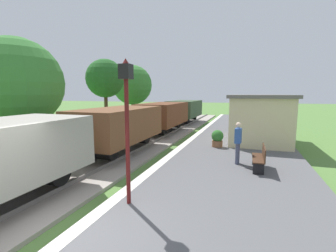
{
  "coord_description": "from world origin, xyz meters",
  "views": [
    {
      "loc": [
        3.72,
        -3.42,
        3.1
      ],
      "look_at": [
        0.23,
        6.95,
        1.6
      ],
      "focal_mm": 25.39,
      "sensor_mm": 36.0,
      "label": 1
    }
  ],
  "objects_px": {
    "potted_planter": "(217,138)",
    "tree_trackside_far": "(105,79)",
    "station_hut": "(259,117)",
    "tree_field_left": "(132,85)",
    "bench_near_hut": "(260,157)",
    "lamp_post_near": "(127,106)",
    "freight_train": "(146,121)",
    "tree_trackside_mid": "(17,83)",
    "person_waiting": "(238,141)"
  },
  "relations": [
    {
      "from": "potted_planter",
      "to": "tree_trackside_far",
      "type": "relative_size",
      "value": 0.16
    },
    {
      "from": "station_hut",
      "to": "tree_field_left",
      "type": "height_order",
      "value": "tree_field_left"
    },
    {
      "from": "station_hut",
      "to": "potted_planter",
      "type": "bearing_deg",
      "value": -128.43
    },
    {
      "from": "bench_near_hut",
      "to": "lamp_post_near",
      "type": "height_order",
      "value": "lamp_post_near"
    },
    {
      "from": "freight_train",
      "to": "tree_field_left",
      "type": "bearing_deg",
      "value": 121.82
    },
    {
      "from": "bench_near_hut",
      "to": "tree_trackside_mid",
      "type": "distance_m",
      "value": 11.09
    },
    {
      "from": "freight_train",
      "to": "tree_trackside_mid",
      "type": "xyz_separation_m",
      "value": [
        -4.02,
        -5.46,
        2.18
      ]
    },
    {
      "from": "freight_train",
      "to": "tree_field_left",
      "type": "height_order",
      "value": "tree_field_left"
    },
    {
      "from": "person_waiting",
      "to": "lamp_post_near",
      "type": "height_order",
      "value": "lamp_post_near"
    },
    {
      "from": "lamp_post_near",
      "to": "bench_near_hut",
      "type": "bearing_deg",
      "value": 50.2
    },
    {
      "from": "lamp_post_near",
      "to": "station_hut",
      "type": "bearing_deg",
      "value": 70.9
    },
    {
      "from": "potted_planter",
      "to": "tree_trackside_mid",
      "type": "xyz_separation_m",
      "value": [
        -8.66,
        -4.47,
        2.85
      ]
    },
    {
      "from": "potted_planter",
      "to": "tree_trackside_far",
      "type": "distance_m",
      "value": 10.47
    },
    {
      "from": "tree_field_left",
      "to": "tree_trackside_far",
      "type": "bearing_deg",
      "value": -84.85
    },
    {
      "from": "person_waiting",
      "to": "lamp_post_near",
      "type": "xyz_separation_m",
      "value": [
        -2.53,
        -4.59,
        1.62
      ]
    },
    {
      "from": "station_hut",
      "to": "tree_trackside_mid",
      "type": "relative_size",
      "value": 1.03
    },
    {
      "from": "person_waiting",
      "to": "tree_trackside_far",
      "type": "relative_size",
      "value": 0.3
    },
    {
      "from": "tree_trackside_far",
      "to": "station_hut",
      "type": "bearing_deg",
      "value": -4.19
    },
    {
      "from": "person_waiting",
      "to": "potted_planter",
      "type": "bearing_deg",
      "value": -61.97
    },
    {
      "from": "bench_near_hut",
      "to": "lamp_post_near",
      "type": "distance_m",
      "value": 5.67
    },
    {
      "from": "person_waiting",
      "to": "bench_near_hut",
      "type": "bearing_deg",
      "value": 153.69
    },
    {
      "from": "station_hut",
      "to": "tree_trackside_mid",
      "type": "xyz_separation_m",
      "value": [
        -10.82,
        -7.2,
        1.92
      ]
    },
    {
      "from": "lamp_post_near",
      "to": "tree_field_left",
      "type": "xyz_separation_m",
      "value": [
        -8.32,
        16.63,
        1.16
      ]
    },
    {
      "from": "bench_near_hut",
      "to": "potted_planter",
      "type": "relative_size",
      "value": 1.64
    },
    {
      "from": "potted_planter",
      "to": "tree_field_left",
      "type": "xyz_separation_m",
      "value": [
        -9.7,
        9.14,
        3.24
      ]
    },
    {
      "from": "freight_train",
      "to": "station_hut",
      "type": "height_order",
      "value": "station_hut"
    },
    {
      "from": "freight_train",
      "to": "lamp_post_near",
      "type": "height_order",
      "value": "lamp_post_near"
    },
    {
      "from": "person_waiting",
      "to": "tree_trackside_mid",
      "type": "xyz_separation_m",
      "value": [
        -9.82,
        -1.58,
        2.39
      ]
    },
    {
      "from": "bench_near_hut",
      "to": "tree_field_left",
      "type": "distance_m",
      "value": 17.48
    },
    {
      "from": "tree_trackside_far",
      "to": "lamp_post_near",
      "type": "bearing_deg",
      "value": -54.7
    },
    {
      "from": "bench_near_hut",
      "to": "potted_planter",
      "type": "distance_m",
      "value": 3.97
    },
    {
      "from": "freight_train",
      "to": "tree_trackside_far",
      "type": "xyz_separation_m",
      "value": [
        -4.56,
        2.57,
        2.86
      ]
    },
    {
      "from": "bench_near_hut",
      "to": "tree_field_left",
      "type": "bearing_deg",
      "value": 132.95
    },
    {
      "from": "freight_train",
      "to": "tree_trackside_mid",
      "type": "bearing_deg",
      "value": -126.36
    },
    {
      "from": "bench_near_hut",
      "to": "potted_planter",
      "type": "xyz_separation_m",
      "value": [
        -2.01,
        3.43,
        0.0
      ]
    },
    {
      "from": "lamp_post_near",
      "to": "tree_trackside_far",
      "type": "relative_size",
      "value": 0.64
    },
    {
      "from": "freight_train",
      "to": "person_waiting",
      "type": "relative_size",
      "value": 15.2
    },
    {
      "from": "freight_train",
      "to": "bench_near_hut",
      "type": "height_order",
      "value": "freight_train"
    },
    {
      "from": "station_hut",
      "to": "person_waiting",
      "type": "xyz_separation_m",
      "value": [
        -1.0,
        -5.62,
        -0.47
      ]
    },
    {
      "from": "person_waiting",
      "to": "tree_field_left",
      "type": "xyz_separation_m",
      "value": [
        -10.86,
        12.03,
        2.78
      ]
    },
    {
      "from": "tree_field_left",
      "to": "lamp_post_near",
      "type": "bearing_deg",
      "value": -63.41
    },
    {
      "from": "tree_trackside_mid",
      "to": "tree_field_left",
      "type": "xyz_separation_m",
      "value": [
        -1.04,
        13.61,
        0.39
      ]
    },
    {
      "from": "person_waiting",
      "to": "tree_trackside_far",
      "type": "xyz_separation_m",
      "value": [
        -10.35,
        6.45,
        3.07
      ]
    },
    {
      "from": "person_waiting",
      "to": "potted_planter",
      "type": "height_order",
      "value": "person_waiting"
    },
    {
      "from": "station_hut",
      "to": "tree_trackside_far",
      "type": "relative_size",
      "value": 1.01
    },
    {
      "from": "freight_train",
      "to": "potted_planter",
      "type": "distance_m",
      "value": 4.79
    },
    {
      "from": "tree_field_left",
      "to": "station_hut",
      "type": "bearing_deg",
      "value": -28.42
    },
    {
      "from": "freight_train",
      "to": "tree_trackside_far",
      "type": "height_order",
      "value": "tree_trackside_far"
    },
    {
      "from": "station_hut",
      "to": "potted_planter",
      "type": "distance_m",
      "value": 3.6
    },
    {
      "from": "tree_trackside_far",
      "to": "bench_near_hut",
      "type": "bearing_deg",
      "value": -31.96
    }
  ]
}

